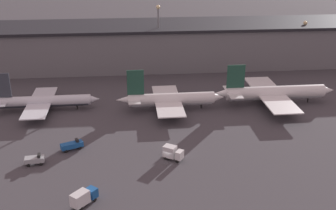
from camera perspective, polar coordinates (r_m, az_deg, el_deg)
The scene contains 11 objects.
ground at distance 112.21m, azimuth -0.02°, elevation -7.40°, with size 600.00×600.00×0.00m, color #423F44.
terminal_building at distance 188.93m, azimuth -2.49°, elevation 8.15°, with size 234.33×30.22×18.54m.
airplane_0 at distance 147.10m, azimuth -16.58°, elevation 0.48°, with size 37.49×28.42×13.44m.
airplane_1 at distance 141.44m, azimuth 0.34°, elevation 0.76°, with size 36.74×28.50×14.30m.
airplane_2 at distance 150.88m, azimuth 14.17°, elevation 1.60°, with size 43.32×35.57×14.50m.
service_vehicle_0 at distance 111.30m, azimuth 0.61°, elevation -6.46°, with size 5.68×4.86×3.76m.
service_vehicle_1 at distance 119.29m, azimuth -12.86°, elevation -5.33°, with size 6.38×4.30×2.95m.
service_vehicle_2 at distance 114.83m, azimuth -17.60°, elevation -7.06°, with size 5.10×2.89×2.82m.
service_vehicle_3 at distance 96.06m, azimuth -11.40°, elevation -12.14°, with size 6.03×6.38×3.65m.
lamp_post_1 at distance 179.99m, azimuth -1.31°, elevation 10.13°, with size 1.80×1.80×27.96m.
lamp_post_2 at distance 196.03m, azimuth 17.90°, elevation 8.79°, with size 1.80×1.80×20.20m.
Camera 1 is at (-9.14, -96.93, 55.78)m, focal length 45.00 mm.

